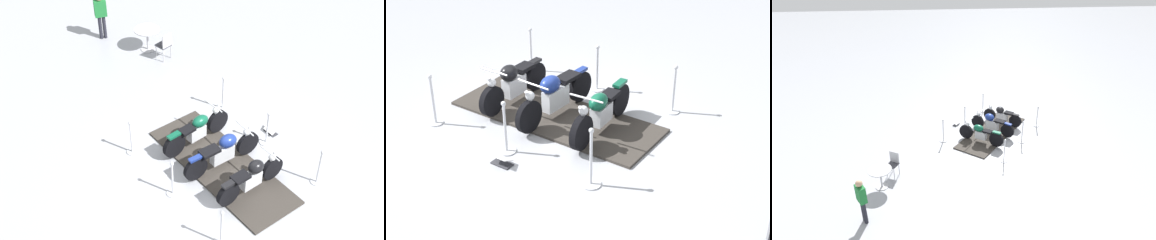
% 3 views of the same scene
% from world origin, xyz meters
% --- Properties ---
extents(ground_plane, '(80.00, 80.00, 0.00)m').
position_xyz_m(ground_plane, '(0.00, 0.00, 0.00)').
color(ground_plane, '#A8AAB2').
extents(display_platform, '(3.96, 4.41, 0.06)m').
position_xyz_m(display_platform, '(0.00, 0.00, 0.03)').
color(display_platform, '#38332D').
rests_on(display_platform, ground_plane).
extents(motorcycle_black, '(1.70, 1.37, 0.93)m').
position_xyz_m(motorcycle_black, '(-0.65, -0.87, 0.51)').
color(motorcycle_black, black).
rests_on(motorcycle_black, display_platform).
extents(motorcycle_navy, '(1.82, 1.60, 0.97)m').
position_xyz_m(motorcycle_navy, '(0.03, -0.02, 0.54)').
color(motorcycle_navy, black).
rests_on(motorcycle_navy, display_platform).
extents(motorcycle_forest, '(1.88, 1.36, 0.98)m').
position_xyz_m(motorcycle_forest, '(0.70, 0.83, 0.50)').
color(motorcycle_forest, black).
rests_on(motorcycle_forest, display_platform).
extents(stanchion_left_rear, '(0.31, 0.31, 1.06)m').
position_xyz_m(stanchion_left_rear, '(-0.06, 2.42, 0.36)').
color(stanchion_left_rear, silver).
rests_on(stanchion_left_rear, ground_plane).
extents(stanchion_left_mid, '(0.32, 0.32, 1.07)m').
position_xyz_m(stanchion_left_mid, '(-1.22, 0.96, 0.35)').
color(stanchion_left_mid, silver).
rests_on(stanchion_left_mid, ground_plane).
extents(stanchion_left_front, '(0.31, 0.31, 1.07)m').
position_xyz_m(stanchion_left_front, '(-2.37, -0.49, 0.36)').
color(stanchion_left_front, silver).
rests_on(stanchion_left_front, ground_plane).
extents(stanchion_right_rear, '(0.36, 0.36, 1.11)m').
position_xyz_m(stanchion_right_rear, '(2.37, 0.49, 0.33)').
color(stanchion_right_rear, silver).
rests_on(stanchion_right_rear, ground_plane).
extents(stanchion_right_front, '(0.30, 0.30, 1.08)m').
position_xyz_m(stanchion_right_front, '(0.06, -2.42, 0.38)').
color(stanchion_right_front, silver).
rests_on(stanchion_right_front, ground_plane).
extents(stanchion_right_mid, '(0.36, 0.36, 1.04)m').
position_xyz_m(stanchion_right_mid, '(1.22, -0.96, 0.31)').
color(stanchion_right_mid, silver).
rests_on(stanchion_right_mid, ground_plane).
extents(info_placard, '(0.41, 0.43, 0.21)m').
position_xyz_m(info_placard, '(1.65, -1.03, 0.07)').
color(info_placard, '#333338').
rests_on(info_placard, ground_plane).
extents(cafe_table, '(0.86, 0.86, 0.79)m').
position_xyz_m(cafe_table, '(4.81, 3.57, 0.60)').
color(cafe_table, '#B7B7BC').
rests_on(cafe_table, ground_plane).
extents(cafe_chair_near_table, '(0.54, 0.54, 0.98)m').
position_xyz_m(cafe_chair_near_table, '(4.41, 2.85, 0.57)').
color(cafe_chair_near_table, '#B7B7BC').
rests_on(cafe_chair_near_table, ground_plane).
extents(bystander_person, '(0.40, 0.46, 1.65)m').
position_xyz_m(bystander_person, '(5.12, 5.30, 0.99)').
color(bystander_person, '#23232D').
rests_on(bystander_person, ground_plane).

